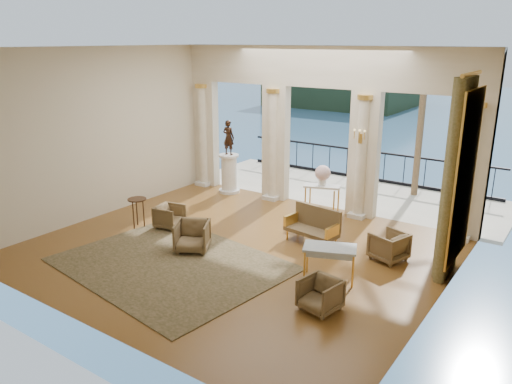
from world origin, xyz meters
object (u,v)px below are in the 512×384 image
Objects in this scene: game_table at (330,250)px; statue at (229,137)px; armchair_d at (170,215)px; armchair_c at (389,245)px; settee at (314,225)px; side_table at (137,203)px; pedestal at (229,174)px; console_table at (322,191)px; armchair_b at (320,293)px; armchair_a at (192,235)px.

game_table is 1.09× the size of statue.
armchair_d is at bearing 98.55° from statue.
armchair_d is at bearing -57.73° from armchair_c.
statue is at bearing -90.28° from armchair_c.
settee is 4.53m from side_table.
side_table is at bearing -90.53° from pedestal.
console_table is (3.51, -0.45, 0.17)m from pedestal.
pedestal is at bearing 161.49° from settee.
statue is at bearing 123.57° from game_table.
statue reaches higher than game_table.
armchair_b is 1.27m from game_table.
armchair_d is at bearing -154.88° from console_table.
armchair_a is at bearing -131.18° from console_table.
armchair_b is 2.77m from armchair_c.
armchair_b is 0.56× the size of game_table.
statue is (0.00, 0.00, 1.17)m from pedestal.
armchair_c is 0.60× the size of game_table.
console_table reaches higher than armchair_d.
armchair_c reaches higher than armchair_b.
game_table is at bearing -80.03° from console_table.
pedestal is (-5.99, 2.02, 0.24)m from armchair_c.
statue is (-5.76, 4.78, 1.43)m from armchair_b.
game_table reaches higher than armchair_b.
armchair_c is 0.68× the size of console_table.
settee is (-1.60, 2.70, 0.10)m from armchair_b.
statue is (-5.35, 3.62, 1.12)m from game_table.
armchair_b is 4.90m from console_table.
armchair_a reaches higher than game_table.
game_table is 1.14× the size of console_table.
pedestal is (-5.35, 3.62, -0.05)m from game_table.
pedestal reaches higher than console_table.
game_table is (1.20, -1.54, 0.21)m from settee.
settee reaches higher than armchair_b.
statue is at bearing 0.56° from armchair_d.
game_table is 6.46m from pedestal.
side_table is (-3.54, -3.33, -0.10)m from console_table.
game_table is at bearing 143.43° from statue.
statue reaches higher than armchair_c.
armchair_d is 0.85× the size of side_table.
statue is (-2.11, 4.10, 1.38)m from armchair_a.
side_table is at bearing -149.83° from settee.
settee reaches higher than armchair_d.
pedestal is at bearing 151.18° from armchair_b.
pedestal is at bearing 152.46° from console_table.
statue is (-5.99, 2.02, 1.41)m from armchair_c.
console_table is at bearing 39.28° from armchair_a.
armchair_c is 6.48m from statue.
statue is 1.04× the size of console_table.
console_table reaches higher than armchair_c.
side_table reaches higher than armchair_b.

